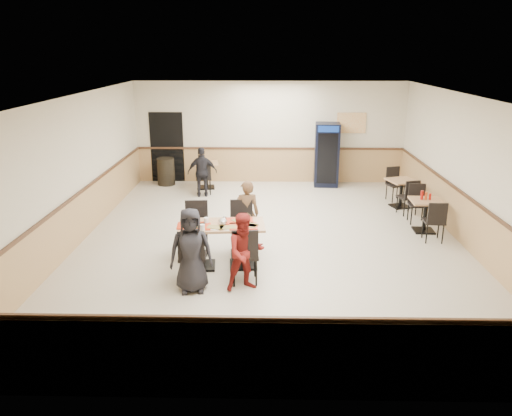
{
  "coord_description": "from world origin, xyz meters",
  "views": [
    {
      "loc": [
        -0.09,
        -9.83,
        3.87
      ],
      "look_at": [
        -0.3,
        -0.5,
        0.89
      ],
      "focal_mm": 35.0,
      "sensor_mm": 36.0,
      "label": 1
    }
  ],
  "objects_px": {
    "diner_man_opposite": "(247,214)",
    "lone_diner": "(202,172)",
    "diner_woman_left": "(191,250)",
    "back_table": "(206,171)",
    "diner_woman_right": "(245,252)",
    "side_table_near": "(426,211)",
    "main_table": "(222,238)",
    "side_table_far": "(401,189)",
    "trash_bin": "(166,172)",
    "pepsi_cooler": "(327,155)"
  },
  "relations": [
    {
      "from": "diner_woman_left",
      "to": "side_table_near",
      "type": "xyz_separation_m",
      "value": [
        4.74,
        2.95,
        -0.24
      ]
    },
    {
      "from": "side_table_near",
      "to": "lone_diner",
      "type": "bearing_deg",
      "value": 152.95
    },
    {
      "from": "side_table_near",
      "to": "back_table",
      "type": "relative_size",
      "value": 0.92
    },
    {
      "from": "side_table_near",
      "to": "trash_bin",
      "type": "distance_m",
      "value": 7.57
    },
    {
      "from": "back_table",
      "to": "diner_woman_left",
      "type": "bearing_deg",
      "value": -85.45
    },
    {
      "from": "diner_man_opposite",
      "to": "lone_diner",
      "type": "height_order",
      "value": "diner_man_opposite"
    },
    {
      "from": "diner_woman_right",
      "to": "back_table",
      "type": "bearing_deg",
      "value": 83.01
    },
    {
      "from": "diner_man_opposite",
      "to": "lone_diner",
      "type": "relative_size",
      "value": 1.03
    },
    {
      "from": "diner_man_opposite",
      "to": "diner_woman_right",
      "type": "bearing_deg",
      "value": 83.09
    },
    {
      "from": "lone_diner",
      "to": "side_table_far",
      "type": "bearing_deg",
      "value": 162.34
    },
    {
      "from": "lone_diner",
      "to": "side_table_near",
      "type": "height_order",
      "value": "lone_diner"
    },
    {
      "from": "main_table",
      "to": "pepsi_cooler",
      "type": "height_order",
      "value": "pepsi_cooler"
    },
    {
      "from": "lone_diner",
      "to": "back_table",
      "type": "height_order",
      "value": "lone_diner"
    },
    {
      "from": "trash_bin",
      "to": "back_table",
      "type": "bearing_deg",
      "value": -15.72
    },
    {
      "from": "lone_diner",
      "to": "side_table_far",
      "type": "distance_m",
      "value": 5.26
    },
    {
      "from": "side_table_near",
      "to": "back_table",
      "type": "distance_m",
      "value": 6.33
    },
    {
      "from": "diner_man_opposite",
      "to": "side_table_far",
      "type": "distance_m",
      "value": 4.74
    },
    {
      "from": "back_table",
      "to": "side_table_far",
      "type": "bearing_deg",
      "value": -18.4
    },
    {
      "from": "diner_woman_left",
      "to": "diner_woman_right",
      "type": "bearing_deg",
      "value": -4.19
    },
    {
      "from": "lone_diner",
      "to": "side_table_near",
      "type": "xyz_separation_m",
      "value": [
        5.25,
        -2.68,
        -0.2
      ]
    },
    {
      "from": "side_table_far",
      "to": "lone_diner",
      "type": "bearing_deg",
      "value": 170.42
    },
    {
      "from": "side_table_far",
      "to": "trash_bin",
      "type": "height_order",
      "value": "trash_bin"
    },
    {
      "from": "pepsi_cooler",
      "to": "trash_bin",
      "type": "distance_m",
      "value": 4.78
    },
    {
      "from": "side_table_near",
      "to": "diner_woman_left",
      "type": "bearing_deg",
      "value": -148.07
    },
    {
      "from": "diner_man_opposite",
      "to": "back_table",
      "type": "bearing_deg",
      "value": -81.65
    },
    {
      "from": "main_table",
      "to": "side_table_far",
      "type": "xyz_separation_m",
      "value": [
        4.25,
        3.78,
        -0.08
      ]
    },
    {
      "from": "side_table_far",
      "to": "back_table",
      "type": "height_order",
      "value": "back_table"
    },
    {
      "from": "side_table_near",
      "to": "trash_bin",
      "type": "height_order",
      "value": "trash_bin"
    },
    {
      "from": "main_table",
      "to": "pepsi_cooler",
      "type": "relative_size",
      "value": 0.88
    },
    {
      "from": "diner_woman_right",
      "to": "side_table_far",
      "type": "bearing_deg",
      "value": 31.75
    },
    {
      "from": "side_table_near",
      "to": "back_table",
      "type": "height_order",
      "value": "back_table"
    },
    {
      "from": "main_table",
      "to": "trash_bin",
      "type": "distance_m",
      "value": 6.25
    },
    {
      "from": "diner_woman_right",
      "to": "trash_bin",
      "type": "distance_m",
      "value": 7.26
    },
    {
      "from": "diner_woman_right",
      "to": "side_table_far",
      "type": "relative_size",
      "value": 1.6
    },
    {
      "from": "lone_diner",
      "to": "trash_bin",
      "type": "bearing_deg",
      "value": -52.04
    },
    {
      "from": "diner_man_opposite",
      "to": "side_table_far",
      "type": "xyz_separation_m",
      "value": [
        3.83,
        2.79,
        -0.22
      ]
    },
    {
      "from": "main_table",
      "to": "side_table_near",
      "type": "bearing_deg",
      "value": 19.71
    },
    {
      "from": "lone_diner",
      "to": "trash_bin",
      "type": "xyz_separation_m",
      "value": [
        -1.24,
        1.2,
        -0.28
      ]
    },
    {
      "from": "side_table_near",
      "to": "main_table",
      "type": "bearing_deg",
      "value": -155.49
    },
    {
      "from": "diner_woman_left",
      "to": "back_table",
      "type": "height_order",
      "value": "diner_woman_left"
    },
    {
      "from": "main_table",
      "to": "diner_woman_right",
      "type": "height_order",
      "value": "diner_woman_right"
    },
    {
      "from": "diner_woman_left",
      "to": "pepsi_cooler",
      "type": "height_order",
      "value": "pepsi_cooler"
    },
    {
      "from": "diner_woman_right",
      "to": "lone_diner",
      "type": "distance_m",
      "value": 5.73
    },
    {
      "from": "diner_woman_right",
      "to": "diner_man_opposite",
      "type": "relative_size",
      "value": 0.96
    },
    {
      "from": "diner_man_opposite",
      "to": "side_table_near",
      "type": "xyz_separation_m",
      "value": [
        3.9,
        0.99,
        -0.22
      ]
    },
    {
      "from": "main_table",
      "to": "side_table_far",
      "type": "distance_m",
      "value": 5.69
    },
    {
      "from": "diner_woman_right",
      "to": "diner_man_opposite",
      "type": "distance_m",
      "value": 1.89
    },
    {
      "from": "trash_bin",
      "to": "diner_man_opposite",
      "type": "bearing_deg",
      "value": -61.9
    },
    {
      "from": "lone_diner",
      "to": "back_table",
      "type": "bearing_deg",
      "value": -98.07
    },
    {
      "from": "side_table_far",
      "to": "diner_woman_left",
      "type": "bearing_deg",
      "value": -134.45
    }
  ]
}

